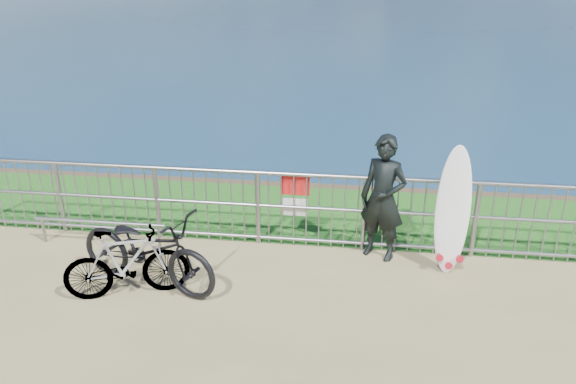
# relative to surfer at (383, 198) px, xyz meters

# --- Properties ---
(grass_strip) EXTENTS (120.00, 120.00, 0.00)m
(grass_strip) POSITION_rel_surfer_xyz_m (-1.24, 1.25, -0.86)
(grass_strip) COLOR #195417
(grass_strip) RESTS_ON ground
(railing) EXTENTS (10.06, 0.10, 1.13)m
(railing) POSITION_rel_surfer_xyz_m (-1.22, 0.15, -0.29)
(railing) COLOR gray
(railing) RESTS_ON ground
(surfer) EXTENTS (0.75, 0.65, 1.75)m
(surfer) POSITION_rel_surfer_xyz_m (0.00, 0.00, 0.00)
(surfer) COLOR black
(surfer) RESTS_ON ground
(surfboard) EXTENTS (0.49, 0.45, 1.69)m
(surfboard) POSITION_rel_surfer_xyz_m (0.89, -0.20, -0.10)
(surfboard) COLOR white
(surfboard) RESTS_ON ground
(bicycle_near) EXTENTS (2.10, 1.26, 1.04)m
(bicycle_near) POSITION_rel_surfer_xyz_m (-2.90, -1.16, -0.35)
(bicycle_near) COLOR black
(bicycle_near) RESTS_ON ground
(bicycle_far) EXTENTS (1.55, 0.91, 0.90)m
(bicycle_far) POSITION_rel_surfer_xyz_m (-3.07, -1.41, -0.42)
(bicycle_far) COLOR black
(bicycle_far) RESTS_ON ground
(bike_rack) EXTENTS (1.95, 0.05, 0.40)m
(bike_rack) POSITION_rel_surfer_xyz_m (-3.98, -0.23, -0.54)
(bike_rack) COLOR gray
(bike_rack) RESTS_ON ground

